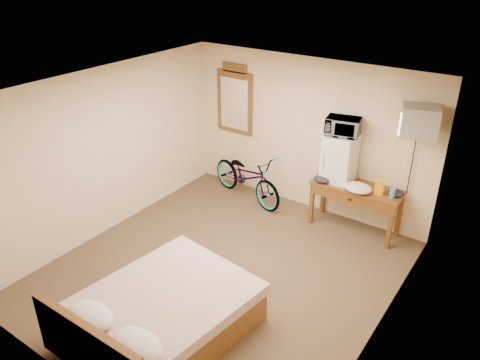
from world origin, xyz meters
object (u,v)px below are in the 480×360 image
at_px(microwave, 343,127).
at_px(bed, 157,318).
at_px(desk, 355,194).
at_px(bicycle, 247,176).
at_px(wall_mirror, 235,100).
at_px(crt_television, 419,121).
at_px(mini_fridge, 340,158).
at_px(blue_cup, 392,193).

relative_size(microwave, bed, 0.22).
height_order(desk, bicycle, bicycle).
bearing_deg(bicycle, wall_mirror, 69.07).
xyz_separation_m(wall_mirror, bicycle, (0.51, -0.37, -1.17)).
xyz_separation_m(crt_television, bicycle, (-2.63, -0.12, -1.49)).
bearing_deg(wall_mirror, mini_fridge, -5.91).
distance_m(blue_cup, crt_television, 1.11).
relative_size(microwave, crt_television, 0.76).
distance_m(desk, mini_fridge, 0.59).
bearing_deg(wall_mirror, blue_cup, -5.70).
distance_m(crt_television, bed, 4.10).
relative_size(microwave, blue_cup, 3.45).
bearing_deg(crt_television, microwave, 178.11).
distance_m(microwave, crt_television, 1.10).
relative_size(mini_fridge, microwave, 1.51).
xyz_separation_m(bicycle, bed, (1.02, -3.28, -0.13)).
distance_m(mini_fridge, bicycle, 1.73).
bearing_deg(microwave, wall_mirror, 161.46).
relative_size(mini_fridge, bicycle, 0.45).
bearing_deg(microwave, crt_television, -14.53).
distance_m(microwave, bed, 3.72).
xyz_separation_m(wall_mirror, bed, (1.54, -3.65, -1.30)).
height_order(blue_cup, bicycle, blue_cup).
height_order(blue_cup, wall_mirror, wall_mirror).
height_order(desk, mini_fridge, mini_fridge).
xyz_separation_m(mini_fridge, bed, (-0.55, -3.43, -0.82)).
bearing_deg(wall_mirror, bicycle, -35.73).
relative_size(wall_mirror, bed, 0.56).
bearing_deg(bicycle, microwave, -69.68).
bearing_deg(wall_mirror, microwave, -5.90).
distance_m(crt_television, bicycle, 3.03).
height_order(blue_cup, crt_television, crt_television).
relative_size(desk, bed, 0.63).
xyz_separation_m(blue_cup, bicycle, (-2.45, -0.07, -0.39)).
bearing_deg(bicycle, bed, -147.87).
height_order(mini_fridge, blue_cup, mini_fridge).
distance_m(desk, bed, 3.51).
bearing_deg(mini_fridge, crt_television, -1.88).
xyz_separation_m(crt_television, bed, (-1.61, -3.40, -1.62)).
bearing_deg(crt_television, bed, -115.34).
height_order(bicycle, bed, bed).
distance_m(desk, microwave, 1.04).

